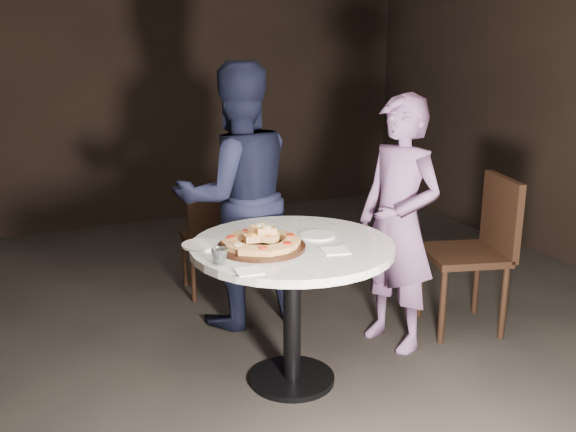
{
  "coord_description": "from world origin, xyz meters",
  "views": [
    {
      "loc": [
        -1.2,
        -2.75,
        1.78
      ],
      "look_at": [
        0.14,
        0.09,
        0.91
      ],
      "focal_mm": 40.0,
      "sensor_mm": 36.0,
      "label": 1
    }
  ],
  "objects_px": {
    "serving_board": "(261,247)",
    "water_glass": "(220,256)",
    "table": "(292,270)",
    "diner_navy": "(237,197)",
    "focaccia_pile": "(262,239)",
    "diner_teal": "(399,224)",
    "chair_right": "(480,242)",
    "chair_far": "(213,232)"
  },
  "relations": [
    {
      "from": "chair_right",
      "to": "diner_navy",
      "type": "xyz_separation_m",
      "value": [
        -1.32,
        0.74,
        0.27
      ]
    },
    {
      "from": "chair_far",
      "to": "diner_navy",
      "type": "bearing_deg",
      "value": 97.76
    },
    {
      "from": "water_glass",
      "to": "diner_teal",
      "type": "xyz_separation_m",
      "value": [
        1.19,
        0.29,
        -0.07
      ]
    },
    {
      "from": "diner_navy",
      "to": "chair_far",
      "type": "bearing_deg",
      "value": -87.08
    },
    {
      "from": "diner_navy",
      "to": "focaccia_pile",
      "type": "bearing_deg",
      "value": 78.38
    },
    {
      "from": "chair_far",
      "to": "diner_teal",
      "type": "height_order",
      "value": "diner_teal"
    },
    {
      "from": "table",
      "to": "diner_navy",
      "type": "height_order",
      "value": "diner_navy"
    },
    {
      "from": "water_glass",
      "to": "diner_teal",
      "type": "distance_m",
      "value": 1.23
    },
    {
      "from": "diner_navy",
      "to": "chair_right",
      "type": "bearing_deg",
      "value": 152.51
    },
    {
      "from": "table",
      "to": "serving_board",
      "type": "distance_m",
      "value": 0.23
    },
    {
      "from": "focaccia_pile",
      "to": "serving_board",
      "type": "bearing_deg",
      "value": 164.56
    },
    {
      "from": "focaccia_pile",
      "to": "table",
      "type": "bearing_deg",
      "value": 4.72
    },
    {
      "from": "water_glass",
      "to": "chair_right",
      "type": "relative_size",
      "value": 0.08
    },
    {
      "from": "serving_board",
      "to": "chair_right",
      "type": "bearing_deg",
      "value": 4.99
    },
    {
      "from": "table",
      "to": "diner_navy",
      "type": "xyz_separation_m",
      "value": [
        0.03,
        0.86,
        0.19
      ]
    },
    {
      "from": "table",
      "to": "chair_right",
      "type": "relative_size",
      "value": 1.28
    },
    {
      "from": "serving_board",
      "to": "chair_far",
      "type": "bearing_deg",
      "value": 81.59
    },
    {
      "from": "focaccia_pile",
      "to": "diner_teal",
      "type": "relative_size",
      "value": 0.26
    },
    {
      "from": "focaccia_pile",
      "to": "chair_right",
      "type": "distance_m",
      "value": 1.55
    },
    {
      "from": "diner_navy",
      "to": "water_glass",
      "type": "bearing_deg",
      "value": 66.5
    },
    {
      "from": "focaccia_pile",
      "to": "diner_teal",
      "type": "xyz_separation_m",
      "value": [
        0.93,
        0.16,
        -0.08
      ]
    },
    {
      "from": "diner_navy",
      "to": "diner_teal",
      "type": "bearing_deg",
      "value": 137.39
    },
    {
      "from": "focaccia_pile",
      "to": "diner_navy",
      "type": "distance_m",
      "value": 0.89
    },
    {
      "from": "diner_teal",
      "to": "table",
      "type": "bearing_deg",
      "value": -94.2
    },
    {
      "from": "focaccia_pile",
      "to": "diner_teal",
      "type": "distance_m",
      "value": 0.95
    },
    {
      "from": "diner_teal",
      "to": "water_glass",
      "type": "bearing_deg",
      "value": -91.84
    },
    {
      "from": "serving_board",
      "to": "chair_far",
      "type": "height_order",
      "value": "chair_far"
    },
    {
      "from": "serving_board",
      "to": "diner_teal",
      "type": "height_order",
      "value": "diner_teal"
    },
    {
      "from": "serving_board",
      "to": "focaccia_pile",
      "type": "bearing_deg",
      "value": -15.44
    },
    {
      "from": "water_glass",
      "to": "chair_far",
      "type": "distance_m",
      "value": 1.57
    },
    {
      "from": "serving_board",
      "to": "diner_teal",
      "type": "distance_m",
      "value": 0.95
    },
    {
      "from": "table",
      "to": "diner_navy",
      "type": "relative_size",
      "value": 0.75
    },
    {
      "from": "chair_right",
      "to": "diner_teal",
      "type": "height_order",
      "value": "diner_teal"
    },
    {
      "from": "table",
      "to": "serving_board",
      "type": "bearing_deg",
      "value": -175.41
    },
    {
      "from": "table",
      "to": "chair_far",
      "type": "bearing_deg",
      "value": 89.05
    },
    {
      "from": "water_glass",
      "to": "chair_far",
      "type": "height_order",
      "value": "water_glass"
    },
    {
      "from": "water_glass",
      "to": "diner_teal",
      "type": "bearing_deg",
      "value": 13.5
    },
    {
      "from": "serving_board",
      "to": "water_glass",
      "type": "distance_m",
      "value": 0.29
    },
    {
      "from": "focaccia_pile",
      "to": "water_glass",
      "type": "height_order",
      "value": "focaccia_pile"
    },
    {
      "from": "serving_board",
      "to": "diner_teal",
      "type": "xyz_separation_m",
      "value": [
        0.93,
        0.16,
        -0.04
      ]
    },
    {
      "from": "table",
      "to": "chair_right",
      "type": "xyz_separation_m",
      "value": [
        1.35,
        0.12,
        -0.07
      ]
    },
    {
      "from": "table",
      "to": "focaccia_pile",
      "type": "bearing_deg",
      "value": -175.28
    }
  ]
}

